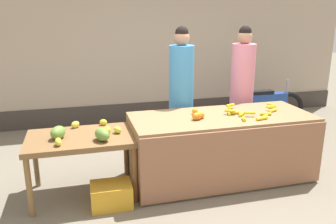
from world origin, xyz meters
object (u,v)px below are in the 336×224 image
at_px(vendor_woman_blue_shirt, 181,95).
at_px(vendor_woman_pink_shirt, 242,90).
at_px(parked_motorcycle, 265,107).
at_px(produce_sack, 141,141).
at_px(produce_crate, 111,195).

xyz_separation_m(vendor_woman_blue_shirt, vendor_woman_pink_shirt, (0.95, 0.05, -0.00)).
height_order(vendor_woman_pink_shirt, parked_motorcycle, vendor_woman_pink_shirt).
bearing_deg(produce_sack, vendor_woman_blue_shirt, -17.55).
bearing_deg(parked_motorcycle, vendor_woman_pink_shirt, -137.14).
distance_m(parked_motorcycle, produce_crate, 3.58).
distance_m(vendor_woman_blue_shirt, vendor_woman_pink_shirt, 0.95).
bearing_deg(vendor_woman_blue_shirt, vendor_woman_pink_shirt, 3.12).
bearing_deg(produce_sack, parked_motorcycle, 16.94).
distance_m(vendor_woman_blue_shirt, parked_motorcycle, 2.15).
height_order(vendor_woman_pink_shirt, produce_sack, vendor_woman_pink_shirt).
bearing_deg(vendor_woman_pink_shirt, vendor_woman_blue_shirt, -176.88).
bearing_deg(vendor_woman_pink_shirt, produce_sack, 175.39).
xyz_separation_m(vendor_woman_pink_shirt, parked_motorcycle, (0.92, 0.86, -0.54)).
bearing_deg(produce_sack, vendor_woman_pink_shirt, -4.61).
relative_size(vendor_woman_pink_shirt, produce_sack, 3.89).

